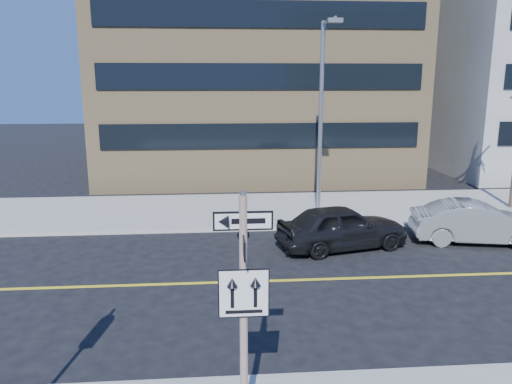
{
  "coord_description": "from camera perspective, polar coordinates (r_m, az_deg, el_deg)",
  "views": [
    {
      "loc": [
        -0.38,
        -9.79,
        5.85
      ],
      "look_at": [
        0.72,
        4.0,
        2.72
      ],
      "focal_mm": 35.0,
      "sensor_mm": 36.0,
      "label": 1
    }
  ],
  "objects": [
    {
      "name": "ground",
      "position": [
        11.41,
        -2.09,
        -18.11
      ],
      "size": [
        120.0,
        120.0,
        0.0
      ],
      "primitive_type": "plane",
      "color": "black",
      "rests_on": "ground"
    },
    {
      "name": "sign_pole",
      "position": [
        8.05,
        -1.43,
        -12.37
      ],
      "size": [
        0.92,
        0.92,
        4.06
      ],
      "color": "beige",
      "rests_on": "near_sidewalk"
    },
    {
      "name": "parked_car_a",
      "position": [
        17.84,
        9.78,
        -3.95
      ],
      "size": [
        2.89,
        4.92,
        1.57
      ],
      "primitive_type": "imported",
      "rotation": [
        0.0,
        0.0,
        1.81
      ],
      "color": "black",
      "rests_on": "ground"
    },
    {
      "name": "parked_car_b",
      "position": [
        19.91,
        23.93,
        -3.22
      ],
      "size": [
        2.45,
        4.8,
        1.51
      ],
      "primitive_type": "imported",
      "rotation": [
        0.0,
        0.0,
        1.38
      ],
      "color": "gray",
      "rests_on": "ground"
    },
    {
      "name": "streetlight_a",
      "position": [
        21.04,
        7.58,
        9.65
      ],
      "size": [
        0.55,
        2.25,
        8.0
      ],
      "color": "gray",
      "rests_on": "far_sidewalk"
    },
    {
      "name": "building_brick",
      "position": [
        35.01,
        -0.67,
        17.9
      ],
      "size": [
        18.0,
        18.0,
        18.0
      ],
      "primitive_type": "cube",
      "color": "tan",
      "rests_on": "ground"
    }
  ]
}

